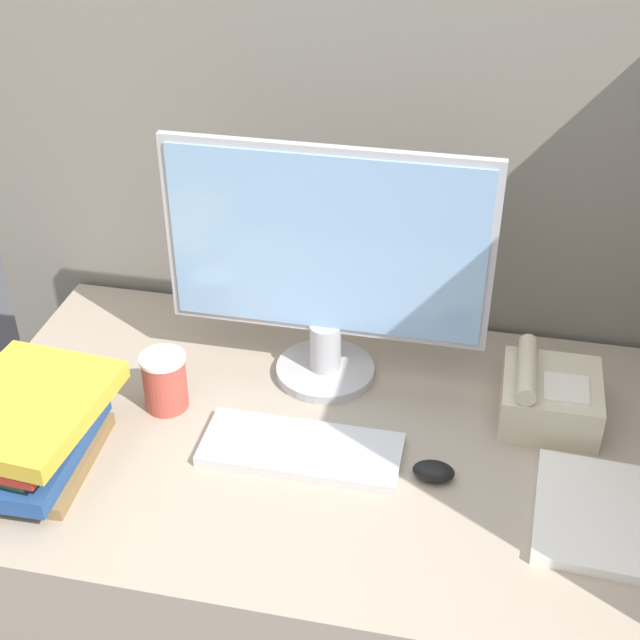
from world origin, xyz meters
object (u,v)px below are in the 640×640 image
Objects in this scene: monitor at (326,267)px; coffee_cup at (165,381)px; book_stack at (25,430)px; desk_telephone at (549,396)px; mouse at (434,471)px; keyboard at (301,450)px.

coffee_cup is at bearing -149.80° from monitor.
book_stack reaches higher than desk_telephone.
mouse is (0.25, -0.26, -0.24)m from monitor.
monitor is 0.61m from book_stack.
desk_telephone is (0.43, 0.20, 0.04)m from keyboard.
mouse is at bearing -3.11° from keyboard.
keyboard is 3.10× the size of coffee_cup.
monitor is 3.31× the size of desk_telephone.
coffee_cup reaches higher than mouse.
coffee_cup is (-0.28, 0.08, 0.05)m from keyboard.
mouse is at bearing -10.21° from coffee_cup.
book_stack is at bearing -160.45° from desk_telephone.
monitor is 0.38m from coffee_cup.
coffee_cup is 0.27m from book_stack.
monitor is at bearing 38.30° from book_stack.
desk_telephone is (0.90, 0.32, -0.02)m from book_stack.
keyboard is at bearing -88.65° from monitor.
book_stack is 1.70× the size of desk_telephone.
monitor is 1.95× the size of book_stack.
monitor reaches higher than desk_telephone.
monitor reaches higher than mouse.
monitor is at bearing 30.20° from coffee_cup.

